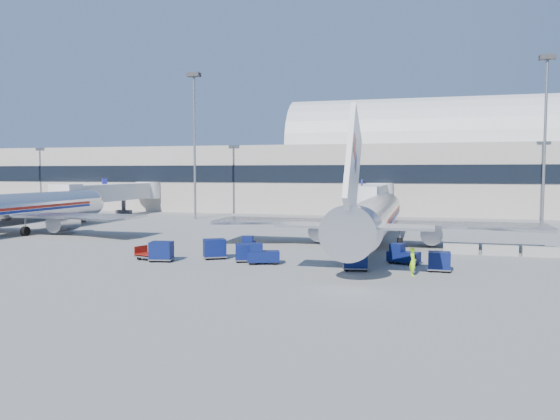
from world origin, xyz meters
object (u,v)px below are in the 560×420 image
(cart_solo_near, at_px, (356,259))
(ramp_worker, at_px, (413,262))
(barrier_mid, at_px, (500,250))
(cart_train_b, at_px, (215,248))
(mast_east, at_px, (546,115))
(cart_train_c, at_px, (162,251))
(airliner_mid, at_px, (12,210))
(tug_right, at_px, (403,255))
(airliner_main, at_px, (373,217))
(cart_solo_far, at_px, (439,261))
(barrier_far, at_px, (541,252))
(mast_west, at_px, (194,124))
(barrier_near, at_px, (461,249))
(cart_open_red, at_px, (150,255))
(tug_left, at_px, (248,244))
(jetbridge_near, at_px, (373,195))
(cart_train_a, at_px, (245,252))
(tug_lead, at_px, (262,255))
(jetbridge_mid, at_px, (116,193))

(cart_solo_near, bearing_deg, ramp_worker, -21.42)
(barrier_mid, relative_size, cart_train_b, 1.27)
(mast_east, relative_size, cart_train_c, 10.85)
(ramp_worker, bearing_deg, airliner_mid, 54.88)
(tug_right, bearing_deg, airliner_main, 128.39)
(mast_east, xyz_separation_m, cart_solo_near, (-20.07, -38.70, -13.93))
(mast_east, height_order, cart_solo_far, mast_east)
(barrier_far, relative_size, cart_train_b, 1.27)
(tug_right, relative_size, cart_train_c, 1.31)
(barrier_far, bearing_deg, mast_west, 147.88)
(barrier_near, relative_size, cart_open_red, 1.24)
(barrier_near, distance_m, tug_left, 19.25)
(barrier_far, bearing_deg, jetbridge_near, 120.55)
(cart_train_a, height_order, cart_solo_near, cart_solo_near)
(cart_solo_far, xyz_separation_m, ramp_worker, (-1.85, -2.12, 0.21))
(airliner_main, bearing_deg, cart_solo_far, -63.99)
(tug_left, xyz_separation_m, cart_solo_far, (16.93, -6.55, 0.13))
(mast_west, height_order, cart_solo_far, mast_west)
(barrier_mid, bearing_deg, tug_lead, -152.73)
(airliner_mid, distance_m, tug_right, 46.17)
(airliner_mid, relative_size, cart_open_red, 15.34)
(cart_train_c, bearing_deg, tug_left, 46.77)
(cart_train_b, height_order, cart_train_c, cart_train_b)
(airliner_mid, bearing_deg, jetbridge_near, 33.59)
(airliner_mid, xyz_separation_m, tug_left, (31.00, -5.60, -2.28))
(jetbridge_near, xyz_separation_m, cart_open_red, (-14.84, -39.19, -3.53))
(airliner_mid, relative_size, mast_east, 1.65)
(cart_train_c, distance_m, ramp_worker, 20.05)
(cart_train_c, bearing_deg, mast_west, 99.52)
(barrier_far, height_order, tug_right, tug_right)
(tug_left, bearing_deg, jetbridge_near, -25.25)
(airliner_main, xyz_separation_m, tug_right, (3.17, -9.27, -2.20))
(barrier_far, bearing_deg, mast_east, 79.08)
(airliner_main, relative_size, mast_west, 1.65)
(barrier_mid, relative_size, cart_solo_far, 1.79)
(barrier_near, relative_size, cart_train_c, 1.44)
(airliner_mid, relative_size, barrier_mid, 12.42)
(airliner_mid, distance_m, jetbridge_mid, 26.43)
(cart_solo_near, bearing_deg, barrier_mid, 36.14)
(airliner_main, height_order, cart_train_c, airliner_main)
(jetbridge_near, distance_m, cart_train_a, 38.75)
(cart_solo_far, bearing_deg, cart_open_red, -177.81)
(airliner_main, height_order, barrier_mid, airliner_main)
(airliner_mid, bearing_deg, cart_train_a, -19.66)
(airliner_mid, distance_m, tug_left, 31.58)
(tug_lead, distance_m, cart_solo_far, 13.58)
(tug_right, bearing_deg, mast_east, 83.66)
(cart_train_a, bearing_deg, cart_solo_far, -22.50)
(tug_lead, height_order, cart_train_a, tug_lead)
(barrier_near, xyz_separation_m, cart_train_b, (-20.24, -8.38, 0.44))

